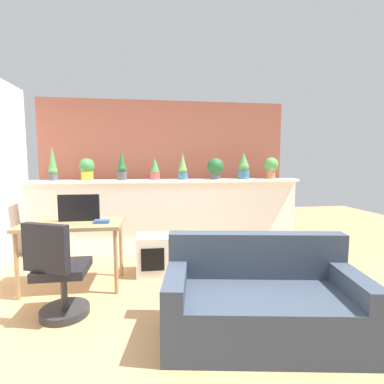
# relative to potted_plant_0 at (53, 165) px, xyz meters

# --- Properties ---
(ground_plane) EXTENTS (12.00, 12.00, 0.00)m
(ground_plane) POSITION_rel_potted_plant_0_xyz_m (1.71, -1.94, -1.38)
(ground_plane) COLOR tan
(divider_wall) EXTENTS (4.27, 0.16, 1.12)m
(divider_wall) POSITION_rel_potted_plant_0_xyz_m (1.71, 0.06, -0.82)
(divider_wall) COLOR white
(divider_wall) RESTS_ON ground
(plant_shelf) EXTENTS (4.27, 0.32, 0.04)m
(plant_shelf) POSITION_rel_potted_plant_0_xyz_m (1.71, 0.02, -0.25)
(plant_shelf) COLOR white
(plant_shelf) RESTS_ON divider_wall
(brick_wall_behind) EXTENTS (4.27, 0.10, 2.50)m
(brick_wall_behind) POSITION_rel_potted_plant_0_xyz_m (1.71, 0.66, -0.13)
(brick_wall_behind) COLOR #9E5442
(brick_wall_behind) RESTS_ON ground
(potted_plant_0) EXTENTS (0.13, 0.13, 0.51)m
(potted_plant_0) POSITION_rel_potted_plant_0_xyz_m (0.00, 0.00, 0.00)
(potted_plant_0) COLOR #4C4C51
(potted_plant_0) RESTS_ON plant_shelf
(potted_plant_1) EXTENTS (0.22, 0.22, 0.33)m
(potted_plant_1) POSITION_rel_potted_plant_0_xyz_m (0.48, 0.03, -0.05)
(potted_plant_1) COLOR gold
(potted_plant_1) RESTS_ON plant_shelf
(potted_plant_2) EXTENTS (0.15, 0.15, 0.46)m
(potted_plant_2) POSITION_rel_potted_plant_0_xyz_m (1.00, -0.02, -0.03)
(potted_plant_2) COLOR #4C4C51
(potted_plant_2) RESTS_ON plant_shelf
(potted_plant_3) EXTENTS (0.15, 0.15, 0.34)m
(potted_plant_3) POSITION_rel_potted_plant_0_xyz_m (1.51, 0.01, -0.05)
(potted_plant_3) COLOR #B7474C
(potted_plant_3) RESTS_ON plant_shelf
(potted_plant_4) EXTENTS (0.16, 0.16, 0.43)m
(potted_plant_4) POSITION_rel_potted_plant_0_xyz_m (1.94, -0.02, -0.05)
(potted_plant_4) COLOR #386B84
(potted_plant_4) RESTS_ON plant_shelf
(potted_plant_5) EXTENTS (0.27, 0.27, 0.34)m
(potted_plant_5) POSITION_rel_potted_plant_0_xyz_m (2.47, 0.00, -0.04)
(potted_plant_5) COLOR #4C4C51
(potted_plant_5) RESTS_ON plant_shelf
(potted_plant_6) EXTENTS (0.19, 0.19, 0.44)m
(potted_plant_6) POSITION_rel_potted_plant_0_xyz_m (2.94, 0.01, -0.03)
(potted_plant_6) COLOR #386B84
(potted_plant_6) RESTS_ON plant_shelf
(potted_plant_7) EXTENTS (0.24, 0.24, 0.35)m
(potted_plant_7) POSITION_rel_potted_plant_0_xyz_m (3.43, 0.05, -0.02)
(potted_plant_7) COLOR #C66B42
(potted_plant_7) RESTS_ON plant_shelf
(desk) EXTENTS (1.10, 0.60, 0.75)m
(desk) POSITION_rel_potted_plant_0_xyz_m (0.56, -1.18, -0.72)
(desk) COLOR #99754C
(desk) RESTS_ON ground
(tv_monitor) EXTENTS (0.46, 0.04, 0.31)m
(tv_monitor) POSITION_rel_potted_plant_0_xyz_m (0.62, -1.10, -0.48)
(tv_monitor) COLOR black
(tv_monitor) RESTS_ON desk
(office_chair) EXTENTS (0.51, 0.52, 0.91)m
(office_chair) POSITION_rel_potted_plant_0_xyz_m (0.61, -1.86, -0.99)
(office_chair) COLOR #262628
(office_chair) RESTS_ON ground
(side_cube_shelf) EXTENTS (0.40, 0.41, 0.50)m
(side_cube_shelf) POSITION_rel_potted_plant_0_xyz_m (1.46, -0.91, -1.13)
(side_cube_shelf) COLOR silver
(side_cube_shelf) RESTS_ON ground
(book_on_desk) EXTENTS (0.16, 0.11, 0.04)m
(book_on_desk) POSITION_rel_potted_plant_0_xyz_m (0.90, -1.24, -0.61)
(book_on_desk) COLOR #2D4C8C
(book_on_desk) RESTS_ON desk
(couch) EXTENTS (1.66, 1.00, 0.80)m
(couch) POSITION_rel_potted_plant_0_xyz_m (2.34, -2.36, -1.10)
(couch) COLOR #333D4C
(couch) RESTS_ON ground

